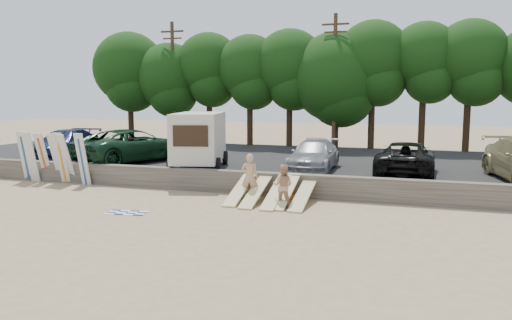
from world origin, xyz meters
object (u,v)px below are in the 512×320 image
at_px(car_0, 65,144).
at_px(car_1, 132,145).
at_px(beachgoer_b, 283,186).
at_px(car_2, 314,156).
at_px(beachgoer_a, 250,177).
at_px(box_trailer, 199,137).
at_px(car_3, 406,158).
at_px(cooler, 245,195).

distance_m(car_0, car_1, 4.71).
height_order(car_0, beachgoer_b, car_0).
distance_m(car_1, beachgoer_b, 11.41).
relative_size(car_0, car_2, 1.13).
height_order(beachgoer_a, beachgoer_b, beachgoer_a).
xyz_separation_m(box_trailer, beachgoer_b, (5.55, -4.31, -1.41)).
xyz_separation_m(car_3, beachgoer_b, (-4.43, -5.41, -0.62)).
relative_size(box_trailer, car_1, 0.73).
xyz_separation_m(car_0, beachgoer_a, (13.12, -4.76, -0.54)).
relative_size(car_2, car_3, 0.91).
distance_m(car_2, cooler, 4.93).
relative_size(car_0, car_1, 0.86).
bearing_deg(cooler, box_trailer, 118.88).
xyz_separation_m(car_3, cooler, (-6.39, -4.36, -1.30)).
bearing_deg(box_trailer, car_0, 157.39).
height_order(car_2, cooler, car_2).
bearing_deg(car_3, car_2, 2.09).
bearing_deg(car_2, beachgoer_b, -91.98).
xyz_separation_m(car_0, car_3, (19.20, -0.17, -0.06)).
relative_size(car_1, car_3, 1.19).
distance_m(box_trailer, cooler, 5.28).
relative_size(car_0, car_3, 1.03).
distance_m(car_1, car_3, 14.49).
bearing_deg(beachgoer_b, car_3, -129.07).
bearing_deg(car_0, cooler, -28.26).
xyz_separation_m(car_0, car_2, (14.88, -0.23, -0.09)).
distance_m(beachgoer_a, cooler, 0.90).
bearing_deg(car_3, car_1, 1.56).
relative_size(box_trailer, car_3, 0.87).
relative_size(car_1, car_2, 1.31).
xyz_separation_m(car_2, beachgoer_b, (-0.11, -5.35, -0.58)).
bearing_deg(cooler, beachgoer_b, -47.18).
xyz_separation_m(car_0, car_1, (4.71, -0.24, 0.09)).
bearing_deg(box_trailer, beachgoer_a, -56.54).
height_order(car_3, beachgoer_a, car_3).
bearing_deg(car_2, box_trailer, -170.39).
bearing_deg(cooler, beachgoer_a, -55.60).
bearing_deg(car_0, beachgoer_b, -29.50).
xyz_separation_m(beachgoer_a, beachgoer_b, (1.65, -0.82, -0.13)).
bearing_deg(car_2, beachgoer_a, -112.06).
height_order(car_1, beachgoer_a, car_1).
height_order(beachgoer_b, cooler, beachgoer_b).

